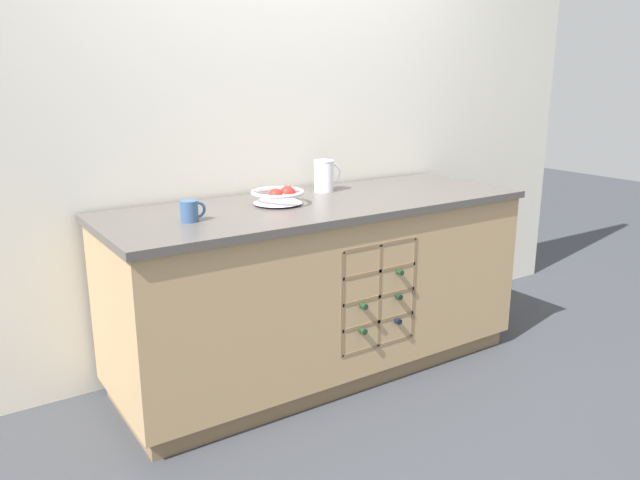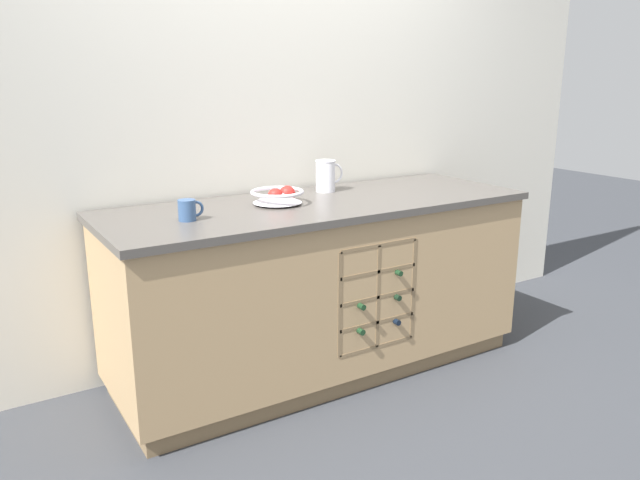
# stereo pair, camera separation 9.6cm
# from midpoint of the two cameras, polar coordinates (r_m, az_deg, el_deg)

# --- Properties ---
(ground_plane) EXTENTS (14.00, 14.00, 0.00)m
(ground_plane) POSITION_cam_midpoint_polar(r_m,az_deg,el_deg) (3.35, -0.84, -11.54)
(ground_plane) COLOR #383A3F
(back_wall) EXTENTS (4.50, 0.06, 2.55)m
(back_wall) POSITION_cam_midpoint_polar(r_m,az_deg,el_deg) (3.37, -4.91, 11.15)
(back_wall) COLOR silver
(back_wall) RESTS_ON ground_plane
(kitchen_island) EXTENTS (2.14, 0.76, 0.89)m
(kitchen_island) POSITION_cam_midpoint_polar(r_m,az_deg,el_deg) (3.18, -0.83, -4.25)
(kitchen_island) COLOR olive
(kitchen_island) RESTS_ON ground_plane
(fruit_bowl) EXTENTS (0.26, 0.26, 0.09)m
(fruit_bowl) POSITION_cam_midpoint_polar(r_m,az_deg,el_deg) (2.99, -4.74, 4.07)
(fruit_bowl) COLOR silver
(fruit_bowl) RESTS_ON kitchen_island
(white_pitcher) EXTENTS (0.16, 0.11, 0.17)m
(white_pitcher) POSITION_cam_midpoint_polar(r_m,az_deg,el_deg) (3.31, -0.42, 5.96)
(white_pitcher) COLOR white
(white_pitcher) RESTS_ON kitchen_island
(ceramic_mug) EXTENTS (0.11, 0.08, 0.09)m
(ceramic_mug) POSITION_cam_midpoint_polar(r_m,az_deg,el_deg) (2.70, -12.79, 2.60)
(ceramic_mug) COLOR #385684
(ceramic_mug) RESTS_ON kitchen_island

